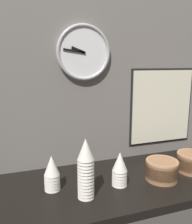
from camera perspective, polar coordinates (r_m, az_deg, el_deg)
ground_plane at (r=124.51cm, az=0.94°, el=-17.32°), size 160.00×56.00×4.00cm
wall_tiled_back at (r=134.15cm, az=-2.87°, el=9.18°), size 160.00×3.00×105.00cm
cup_stack_center_right at (r=117.90cm, az=5.73°, el=-13.42°), size 7.47×7.47×16.93cm
cup_stack_center_left at (r=115.32cm, az=-10.56°, el=-14.18°), size 7.47×7.47×16.93cm
cup_stack_center at (r=105.54cm, az=-2.48°, el=-13.42°), size 7.47×7.47×27.26cm
bowl_stack_right at (r=128.34cm, az=15.54°, el=-13.12°), size 16.46×16.46×10.28cm
bowl_stack_far_right at (r=142.70cm, az=22.09°, el=-10.98°), size 16.46×16.46×10.28cm
wall_clock at (r=130.93cm, az=-2.97°, el=14.09°), size 29.91×2.70×29.91cm
menu_board at (r=156.38cm, az=15.53°, el=1.27°), size 44.14×1.32×47.95cm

